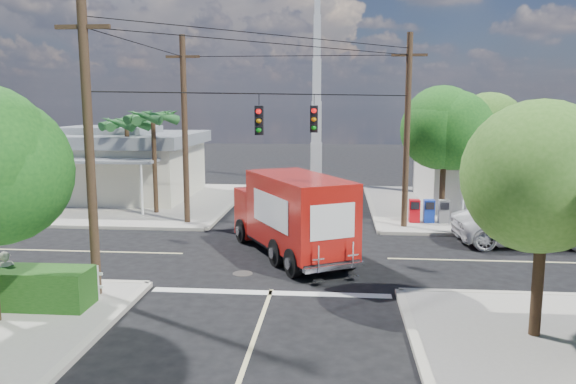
# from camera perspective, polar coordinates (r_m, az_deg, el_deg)

# --- Properties ---
(ground) EXTENTS (120.00, 120.00, 0.00)m
(ground) POSITION_cam_1_polar(r_m,az_deg,el_deg) (21.90, -0.46, -6.52)
(ground) COLOR black
(ground) RESTS_ON ground
(sidewalk_ne) EXTENTS (14.12, 14.12, 0.14)m
(sidewalk_ne) POSITION_cam_1_polar(r_m,az_deg,el_deg) (33.59, 20.23, -1.47)
(sidewalk_ne) COLOR #9A958B
(sidewalk_ne) RESTS_ON ground
(sidewalk_nw) EXTENTS (14.12, 14.12, 0.14)m
(sidewalk_nw) POSITION_cam_1_polar(r_m,az_deg,el_deg) (34.88, -16.77, -0.93)
(sidewalk_nw) COLOR #9A958B
(sidewalk_nw) RESTS_ON ground
(road_markings) EXTENTS (32.00, 32.00, 0.01)m
(road_markings) POSITION_cam_1_polar(r_m,az_deg,el_deg) (20.49, -0.86, -7.60)
(road_markings) COLOR beige
(road_markings) RESTS_ON ground
(building_ne) EXTENTS (11.80, 10.20, 4.50)m
(building_ne) POSITION_cam_1_polar(r_m,az_deg,el_deg) (34.77, 22.55, 2.48)
(building_ne) COLOR silver
(building_ne) RESTS_ON sidewalk_ne
(building_nw) EXTENTS (10.80, 10.20, 4.30)m
(building_nw) POSITION_cam_1_polar(r_m,az_deg,el_deg) (36.46, -17.65, 2.87)
(building_nw) COLOR beige
(building_nw) RESTS_ON sidewalk_nw
(radio_tower) EXTENTS (0.80, 0.80, 17.00)m
(radio_tower) POSITION_cam_1_polar(r_m,az_deg,el_deg) (41.03, 2.93, 8.71)
(radio_tower) COLOR silver
(radio_tower) RESTS_ON ground
(tree_ne_front) EXTENTS (4.21, 4.14, 6.66)m
(tree_ne_front) POSITION_cam_1_polar(r_m,az_deg,el_deg) (28.26, 15.70, 6.46)
(tree_ne_front) COLOR #422D1C
(tree_ne_front) RESTS_ON sidewalk_ne
(tree_ne_back) EXTENTS (3.77, 3.66, 5.82)m
(tree_ne_back) POSITION_cam_1_polar(r_m,az_deg,el_deg) (31.00, 19.65, 5.40)
(tree_ne_back) COLOR #422D1C
(tree_ne_back) RESTS_ON sidewalk_ne
(tree_se) EXTENTS (3.67, 3.54, 5.62)m
(tree_se) POSITION_cam_1_polar(r_m,az_deg,el_deg) (14.75, 24.75, 1.07)
(tree_se) COLOR #422D1C
(tree_se) RESTS_ON sidewalk_se
(palm_nw_front) EXTENTS (3.01, 3.08, 5.59)m
(palm_nw_front) POSITION_cam_1_polar(r_m,az_deg,el_deg) (30.06, -13.56, 7.21)
(palm_nw_front) COLOR #422D1C
(palm_nw_front) RESTS_ON sidewalk_nw
(palm_nw_back) EXTENTS (3.01, 3.08, 5.19)m
(palm_nw_back) POSITION_cam_1_polar(r_m,az_deg,el_deg) (32.16, -16.09, 6.55)
(palm_nw_back) COLOR #422D1C
(palm_nw_back) RESTS_ON sidewalk_nw
(utility_poles) EXTENTS (12.00, 10.68, 9.00)m
(utility_poles) POSITION_cam_1_polar(r_m,az_deg,el_deg) (22.92, -4.06, 6.02)
(utility_poles) COLOR #473321
(utility_poles) RESTS_ON ground
(picket_fence) EXTENTS (5.94, 0.06, 1.00)m
(picket_fence) POSITION_cam_1_polar(r_m,az_deg,el_deg) (18.99, -26.64, -7.82)
(picket_fence) COLOR silver
(picket_fence) RESTS_ON sidewalk_sw
(vending_boxes) EXTENTS (1.90, 0.50, 1.10)m
(vending_boxes) POSITION_cam_1_polar(r_m,az_deg,el_deg) (28.05, 14.13, -1.89)
(vending_boxes) COLOR red
(vending_boxes) RESTS_ON sidewalk_ne
(delivery_truck) EXTENTS (5.43, 7.53, 3.20)m
(delivery_truck) POSITION_cam_1_polar(r_m,az_deg,el_deg) (21.55, 0.36, -2.33)
(delivery_truck) COLOR black
(delivery_truck) RESTS_ON ground
(parked_car) EXTENTS (6.11, 3.08, 1.66)m
(parked_car) POSITION_cam_1_polar(r_m,az_deg,el_deg) (25.53, 23.04, -3.09)
(parked_car) COLOR silver
(parked_car) RESTS_ON ground
(pedestrian) EXTENTS (0.62, 0.67, 1.52)m
(pedestrian) POSITION_cam_1_polar(r_m,az_deg,el_deg) (18.23, -26.61, -7.77)
(pedestrian) COLOR beige
(pedestrian) RESTS_ON sidewalk_sw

